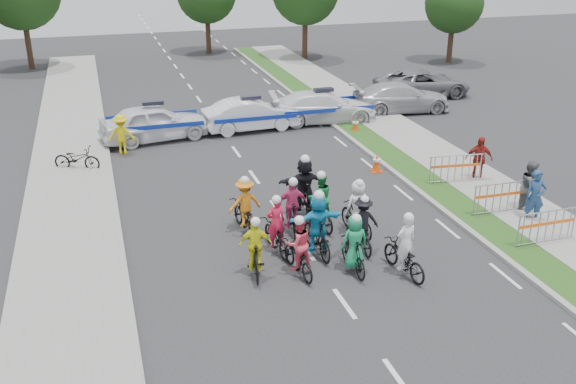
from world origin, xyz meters
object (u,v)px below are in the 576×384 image
object	(u,v)px
rider_3	(255,253)
rider_8	(320,206)
rider_6	(276,233)
tree_2	(454,4)
rider_0	(404,254)
cone_0	(377,163)
rider_7	(357,213)
barrier_1	(501,199)
barrier_2	(455,170)
rider_10	(245,210)
barrier_0	(546,228)
rider_11	(304,189)
spectator_1	(531,187)
rider_9	(292,211)
spectator_0	(535,196)
rider_2	(298,252)
police_car_1	(251,115)
marshal_hiviz	(122,134)
civilian_sedan	(401,97)
civilian_suv	(423,83)
police_car_2	(323,107)
rider_4	(362,228)
rider_1	(354,249)
rider_5	(317,228)
parked_bike	(77,159)
cone_1	(355,125)
police_car_0	(154,122)
spectator_2	(479,159)

from	to	relation	value
rider_3	rider_8	size ratio (longest dim) A/B	0.92
rider_6	tree_2	size ratio (longest dim) A/B	0.31
rider_0	cone_0	bearing A→B (deg)	-118.06
rider_7	cone_0	world-z (taller)	rider_7
barrier_1	tree_2	world-z (taller)	tree_2
rider_6	barrier_2	xyz separation A→B (m)	(7.55, 3.02, -0.03)
rider_10	barrier_0	world-z (taller)	rider_10
rider_11	spectator_1	world-z (taller)	rider_11
cone_0	rider_11	bearing A→B (deg)	-143.51
rider_9	spectator_0	distance (m)	7.60
rider_2	barrier_1	size ratio (longest dim) A/B	0.88
police_car_1	marshal_hiviz	world-z (taller)	marshal_hiviz
civilian_sedan	civilian_suv	xyz separation A→B (m)	(2.50, 2.45, 0.00)
rider_6	rider_8	xyz separation A→B (m)	(1.74, 1.18, 0.10)
rider_9	cone_0	size ratio (longest dim) A/B	2.59
rider_7	police_car_2	size ratio (longest dim) A/B	0.36
rider_4	marshal_hiviz	world-z (taller)	rider_4
rider_2	tree_2	xyz separation A→B (m)	(18.65, 24.25, 3.18)
rider_6	rider_8	distance (m)	2.10
rider_1	cone_0	distance (m)	7.77
rider_1	rider_5	size ratio (longest dim) A/B	0.87
rider_11	rider_0	bearing A→B (deg)	106.27
civilian_sedan	parked_bike	xyz separation A→B (m)	(-15.46, -3.92, -0.25)
police_car_2	cone_1	world-z (taller)	police_car_2
civilian_suv	marshal_hiviz	world-z (taller)	marshal_hiviz
spectator_0	tree_2	bearing A→B (deg)	85.51
rider_5	police_car_2	size ratio (longest dim) A/B	0.40
police_car_0	rider_9	bearing A→B (deg)	-173.61
police_car_0	cone_0	distance (m)	9.89
barrier_0	cone_0	xyz separation A→B (m)	(-2.12, 7.04, -0.22)
rider_7	spectator_1	size ratio (longest dim) A/B	1.05
rider_4	police_car_1	size ratio (longest dim) A/B	0.39
police_car_1	civilian_sedan	bearing A→B (deg)	-87.87
rider_3	rider_7	size ratio (longest dim) A/B	0.96
rider_3	rider_11	xyz separation A→B (m)	(2.47, 3.36, 0.18)
rider_9	marshal_hiviz	world-z (taller)	rider_9
rider_9	marshal_hiviz	distance (m)	9.98
rider_7	rider_10	bearing A→B (deg)	-29.54
rider_10	barrier_2	size ratio (longest dim) A/B	0.93
rider_6	rider_9	world-z (taller)	rider_9
rider_11	police_car_2	bearing A→B (deg)	-113.35
rider_3	cone_0	bearing A→B (deg)	-125.92
spectator_0	spectator_2	xyz separation A→B (m)	(0.25, 3.54, -0.01)
police_car_2	tree_2	world-z (taller)	tree_2
rider_6	rider_9	distance (m)	1.31
rider_3	civilian_sedan	world-z (taller)	rider_3
civilian_sedan	marshal_hiviz	size ratio (longest dim) A/B	3.02
rider_2	tree_2	size ratio (longest dim) A/B	0.31
barrier_0	parked_bike	xyz separation A→B (m)	(-12.94, 10.50, -0.09)
rider_7	civilian_suv	bearing A→B (deg)	-133.37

